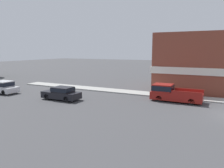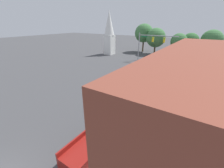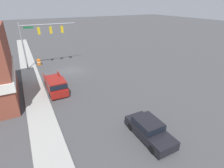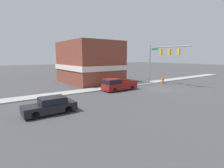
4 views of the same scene
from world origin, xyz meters
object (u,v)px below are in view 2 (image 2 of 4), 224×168
at_px(car_distant, 160,56).
at_px(car_second_ahead, 143,65).
at_px(pickup_truck_parked, 101,135).
at_px(car_lead, 121,80).

height_order(car_distant, car_second_ahead, car_second_ahead).
bearing_deg(pickup_truck_parked, car_second_ahead, 104.47).
bearing_deg(car_lead, pickup_truck_parked, -66.54).
xyz_separation_m(car_lead, pickup_truck_parked, (4.94, -11.38, 0.14)).
distance_m(car_lead, car_distant, 20.24).
bearing_deg(car_second_ahead, pickup_truck_parked, -75.53).
relative_size(car_lead, car_second_ahead, 1.00).
relative_size(car_lead, pickup_truck_parked, 0.82).
bearing_deg(car_second_ahead, car_distant, 88.96).
bearing_deg(car_lead, car_second_ahead, 92.70).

